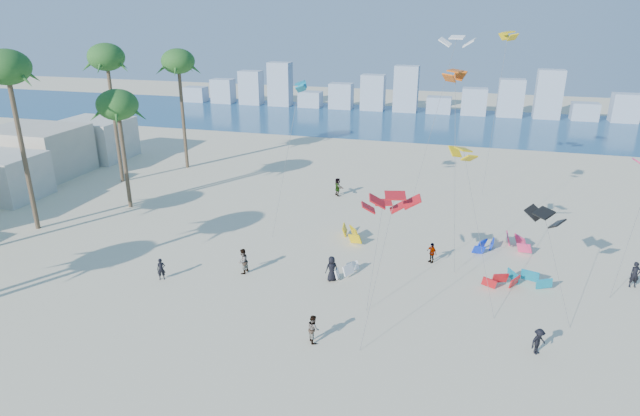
# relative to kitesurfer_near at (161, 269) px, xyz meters

# --- Properties ---
(ground) EXTENTS (220.00, 220.00, 0.00)m
(ground) POSITION_rel_kitesurfer_near_xyz_m (7.28, -10.43, -0.80)
(ground) COLOR beige
(ground) RESTS_ON ground
(ocean) EXTENTS (220.00, 220.00, 0.00)m
(ocean) POSITION_rel_kitesurfer_near_xyz_m (7.28, 61.57, -0.80)
(ocean) COLOR navy
(ocean) RESTS_ON ground
(kitesurfer_near) EXTENTS (0.70, 0.63, 1.60)m
(kitesurfer_near) POSITION_rel_kitesurfer_near_xyz_m (0.00, 0.00, 0.00)
(kitesurfer_near) COLOR black
(kitesurfer_near) RESTS_ON ground
(kitesurfer_mid) EXTENTS (1.01, 1.06, 1.72)m
(kitesurfer_mid) POSITION_rel_kitesurfer_near_xyz_m (12.64, -4.47, 0.06)
(kitesurfer_mid) COLOR gray
(kitesurfer_mid) RESTS_ON ground
(kitesurfers_far) EXTENTS (27.99, 24.91, 1.92)m
(kitesurfers_far) POSITION_rel_kitesurfer_near_xyz_m (13.91, 8.41, 0.11)
(kitesurfers_far) COLOR black
(kitesurfers_far) RESTS_ON ground
(grounded_kites) EXTENTS (16.77, 11.55, 0.98)m
(grounded_kites) POSITION_rel_kitesurfer_near_xyz_m (20.47, 8.74, -0.34)
(grounded_kites) COLOR white
(grounded_kites) RESTS_ON ground
(flying_kites) EXTENTS (34.37, 35.07, 16.66)m
(flying_kites) POSITION_rel_kitesurfer_near_xyz_m (21.07, 12.26, 10.23)
(flying_kites) COLOR red
(flying_kites) RESTS_ON ground
(palm_row) EXTENTS (10.70, 44.80, 15.36)m
(palm_row) POSITION_rel_kitesurfer_near_xyz_m (-14.40, 5.77, 10.40)
(palm_row) COLOR brown
(palm_row) RESTS_ON ground
(distant_skyline) EXTENTS (85.00, 3.00, 8.40)m
(distant_skyline) POSITION_rel_kitesurfer_near_xyz_m (6.09, 71.57, 2.29)
(distant_skyline) COLOR #9EADBF
(distant_skyline) RESTS_ON ground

